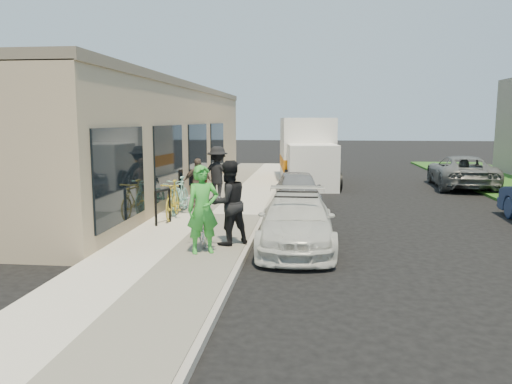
{
  "coord_description": "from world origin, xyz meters",
  "views": [
    {
      "loc": [
        0.92,
        -11.09,
        2.87
      ],
      "look_at": [
        -0.47,
        1.38,
        1.05
      ],
      "focal_mm": 35.0,
      "sensor_mm": 36.0,
      "label": 1
    }
  ],
  "objects": [
    {
      "name": "sedan_silver",
      "position": [
        0.48,
        5.15,
        0.6
      ],
      "size": [
        1.72,
        3.65,
        1.21
      ],
      "primitive_type": "imported",
      "rotation": [
        0.0,
        0.0,
        0.08
      ],
      "color": "gray",
      "rests_on": "ground"
    },
    {
      "name": "cruiser_bike_b",
      "position": [
        -3.1,
        3.36,
        0.59
      ],
      "size": [
        0.69,
        1.71,
        0.88
      ],
      "primitive_type": "imported",
      "rotation": [
        0.0,
        0.0,
        0.07
      ],
      "color": "#8DD2BC",
      "rests_on": "sidewalk"
    },
    {
      "name": "bystander_b",
      "position": [
        -2.58,
        3.95,
        0.92
      ],
      "size": [
        0.95,
        0.49,
        1.55
      ],
      "primitive_type": "imported",
      "rotation": [
        0.0,
        0.0,
        0.12
      ],
      "color": "brown",
      "rests_on": "sidewalk"
    },
    {
      "name": "sidewalk",
      "position": [
        -2.0,
        3.0,
        0.07
      ],
      "size": [
        3.0,
        34.0,
        0.15
      ],
      "primitive_type": "cube",
      "color": "beige",
      "rests_on": "ground"
    },
    {
      "name": "moving_truck",
      "position": [
        0.73,
        11.74,
        1.31
      ],
      "size": [
        2.84,
        6.2,
        2.95
      ],
      "rotation": [
        0.0,
        0.0,
        0.1
      ],
      "color": "white",
      "rests_on": "ground"
    },
    {
      "name": "cruiser_bike_a",
      "position": [
        -2.92,
        3.04,
        0.68
      ],
      "size": [
        0.56,
        1.77,
        1.05
      ],
      "primitive_type": "imported",
      "rotation": [
        0.0,
        0.0,
        -0.04
      ],
      "color": "#8DD2BC",
      "rests_on": "sidewalk"
    },
    {
      "name": "tandem_bike",
      "position": [
        -1.53,
        -0.18,
        0.69
      ],
      "size": [
        1.31,
        2.18,
        1.08
      ],
      "primitive_type": "imported",
      "rotation": [
        0.0,
        0.0,
        0.31
      ],
      "color": "silver",
      "rests_on": "sidewalk"
    },
    {
      "name": "sandwich_board",
      "position": [
        -3.21,
        6.8,
        0.6
      ],
      "size": [
        0.64,
        0.65,
        0.87
      ],
      "rotation": [
        0.0,
        0.0,
        -0.24
      ],
      "color": "black",
      "rests_on": "sidewalk"
    },
    {
      "name": "sedan_white",
      "position": [
        0.61,
        -0.01,
        0.6
      ],
      "size": [
        1.76,
        4.15,
        1.23
      ],
      "rotation": [
        0.0,
        0.0,
        0.02
      ],
      "color": "silver",
      "rests_on": "ground"
    },
    {
      "name": "woman_rider",
      "position": [
        -1.27,
        -1.26,
        1.06
      ],
      "size": [
        0.78,
        0.67,
        1.81
      ],
      "primitive_type": "imported",
      "rotation": [
        0.0,
        0.0,
        0.42
      ],
      "color": "green",
      "rests_on": "sidewalk"
    },
    {
      "name": "bike_rack",
      "position": [
        -2.94,
        1.46,
        0.71
      ],
      "size": [
        0.27,
        0.62,
        0.92
      ],
      "rotation": [
        0.0,
        0.0,
        -0.35
      ],
      "color": "black",
      "rests_on": "sidewalk"
    },
    {
      "name": "storefront",
      "position": [
        -5.24,
        7.99,
        2.12
      ],
      "size": [
        3.6,
        20.0,
        4.22
      ],
      "color": "tan",
      "rests_on": "ground"
    },
    {
      "name": "ground",
      "position": [
        0.0,
        0.0,
        0.0
      ],
      "size": [
        120.0,
        120.0,
        0.0
      ],
      "primitive_type": "plane",
      "color": "black",
      "rests_on": "ground"
    },
    {
      "name": "man_standing",
      "position": [
        -0.87,
        -0.49,
        1.08
      ],
      "size": [
        1.14,
        1.12,
        1.85
      ],
      "primitive_type": "imported",
      "rotation": [
        0.0,
        0.0,
        3.84
      ],
      "color": "black",
      "rests_on": "sidewalk"
    },
    {
      "name": "bystander_a",
      "position": [
        -2.14,
        4.96,
        1.08
      ],
      "size": [
        1.35,
        1.01,
        1.86
      ],
      "primitive_type": "imported",
      "rotation": [
        0.0,
        0.0,
        2.85
      ],
      "color": "black",
      "rests_on": "sidewalk"
    },
    {
      "name": "curb",
      "position": [
        -0.45,
        3.0,
        0.07
      ],
      "size": [
        0.12,
        34.0,
        0.13
      ],
      "primitive_type": "cube",
      "color": "#9F9891",
      "rests_on": "ground"
    },
    {
      "name": "far_car_gray",
      "position": [
        7.26,
        10.83,
        0.68
      ],
      "size": [
        2.65,
        5.08,
        1.37
      ],
      "primitive_type": "imported",
      "rotation": [
        0.0,
        0.0,
        3.06
      ],
      "color": "#5B5E60",
      "rests_on": "ground"
    },
    {
      "name": "cruiser_bike_c",
      "position": [
        -2.9,
        2.25,
        0.67
      ],
      "size": [
        0.61,
        1.76,
        1.04
      ],
      "primitive_type": "imported",
      "rotation": [
        0.0,
        0.0,
        0.07
      ],
      "color": "gold",
      "rests_on": "sidewalk"
    }
  ]
}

